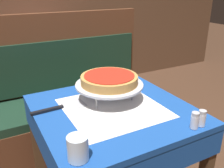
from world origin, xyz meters
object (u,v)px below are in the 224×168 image
dining_table_front (113,125)px  pizza_server (61,107)px  water_glass_near (78,148)px  deep_dish_pizza (109,79)px  dining_table_rear (43,54)px  condiment_caddy (45,39)px  booth_bench (53,118)px  pizza_pan_stand (109,85)px  salt_shaker (195,120)px  pepper_shaker (202,118)px

dining_table_front → pizza_server: size_ratio=2.70×
pizza_server → water_glass_near: 0.42m
dining_table_front → deep_dish_pizza: 0.24m
dining_table_rear → condiment_caddy: (0.03, -0.04, 0.16)m
water_glass_near → condiment_caddy: 1.94m
dining_table_rear → deep_dish_pizza: (-0.02, -1.56, 0.23)m
deep_dish_pizza → pizza_server: deep_dish_pizza is taller
booth_bench → water_glass_near: booth_bench is taller
pizza_pan_stand → salt_shaker: pizza_pan_stand is taller
water_glass_near → pepper_shaker: 0.55m
booth_bench → salt_shaker: bearing=-72.1°
booth_bench → water_glass_near: bearing=-99.0°
dining_table_rear → booth_bench: size_ratio=0.44×
booth_bench → condiment_caddy: bearing=76.5°
water_glass_near → salt_shaker: bearing=-4.8°
water_glass_near → condiment_caddy: bearing=78.9°
salt_shaker → condiment_caddy: bearing=94.0°
dining_table_front → water_glass_near: water_glass_near is taller
pizza_server → salt_shaker: 0.63m
booth_bench → deep_dish_pizza: 0.85m
dining_table_front → salt_shaker: (0.22, -0.33, 0.14)m
salt_shaker → condiment_caddy: condiment_caddy is taller
pizza_server → salt_shaker: (0.44, -0.45, 0.03)m
pizza_pan_stand → water_glass_near: 0.50m
dining_table_front → pepper_shaker: 0.44m
booth_bench → water_glass_near: size_ratio=18.13×
dining_table_rear → booth_bench: booth_bench is taller
deep_dish_pizza → pepper_shaker: (0.23, -0.42, -0.08)m
booth_bench → pizza_server: bearing=-98.8°
booth_bench → condiment_caddy: size_ratio=8.91×
deep_dish_pizza → condiment_caddy: size_ratio=1.59×
pepper_shaker → condiment_caddy: condiment_caddy is taller
pizza_server → booth_bench: bearing=81.2°
booth_bench → pizza_pan_stand: size_ratio=4.67×
condiment_caddy → pizza_pan_stand: bearing=-91.9°
dining_table_front → pepper_shaker: size_ratio=10.16×
deep_dish_pizza → pepper_shaker: size_ratio=4.05×
deep_dish_pizza → pizza_server: 0.28m
pepper_shaker → water_glass_near: bearing=175.5°
deep_dish_pizza → salt_shaker: bearing=-66.0°
dining_table_front → water_glass_near: 0.44m
booth_bench → pizza_server: 0.75m
deep_dish_pizza → water_glass_near: 0.50m
booth_bench → pepper_shaker: size_ratio=22.66×
pizza_pan_stand → pepper_shaker: size_ratio=4.85×
salt_shaker → pepper_shaker: salt_shaker is taller
booth_bench → deep_dish_pizza: (0.16, -0.65, 0.52)m
pizza_pan_stand → condiment_caddy: (0.05, 1.53, -0.04)m
deep_dish_pizza → water_glass_near: (-0.32, -0.38, -0.07)m
dining_table_front → deep_dish_pizza: deep_dish_pizza is taller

